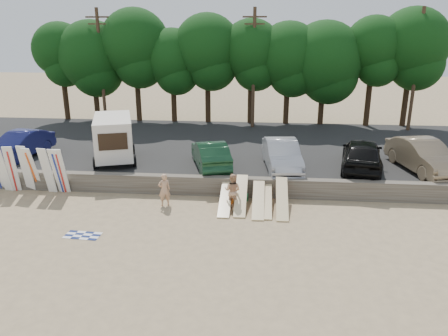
{
  "coord_description": "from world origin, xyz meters",
  "views": [
    {
      "loc": [
        2.84,
        -18.1,
        8.49
      ],
      "look_at": [
        0.91,
        3.0,
        1.49
      ],
      "focal_mm": 35.0,
      "sensor_mm": 36.0,
      "label": 1
    }
  ],
  "objects_px": {
    "cooler": "(244,197)",
    "car_0": "(20,145)",
    "car_2": "(282,155)",
    "beachgoer_b": "(233,191)",
    "car_4": "(423,156)",
    "box_trailer": "(114,137)",
    "car_1": "(210,154)",
    "car_3": "(362,154)",
    "beachgoer_a": "(164,190)"
  },
  "relations": [
    {
      "from": "car_2",
      "to": "car_4",
      "type": "bearing_deg",
      "value": -4.02
    },
    {
      "from": "beachgoer_b",
      "to": "car_0",
      "type": "bearing_deg",
      "value": -3.47
    },
    {
      "from": "car_1",
      "to": "cooler",
      "type": "height_order",
      "value": "car_1"
    },
    {
      "from": "car_1",
      "to": "beachgoer_a",
      "type": "distance_m",
      "value": 4.48
    },
    {
      "from": "car_0",
      "to": "car_3",
      "type": "distance_m",
      "value": 20.28
    },
    {
      "from": "beachgoer_a",
      "to": "cooler",
      "type": "bearing_deg",
      "value": 170.29
    },
    {
      "from": "box_trailer",
      "to": "car_0",
      "type": "relative_size",
      "value": 0.96
    },
    {
      "from": "car_4",
      "to": "cooler",
      "type": "height_order",
      "value": "car_4"
    },
    {
      "from": "car_1",
      "to": "beachgoer_b",
      "type": "height_order",
      "value": "car_1"
    },
    {
      "from": "car_1",
      "to": "car_3",
      "type": "height_order",
      "value": "car_3"
    },
    {
      "from": "beachgoer_a",
      "to": "beachgoer_b",
      "type": "relative_size",
      "value": 0.96
    },
    {
      "from": "car_3",
      "to": "beachgoer_a",
      "type": "height_order",
      "value": "car_3"
    },
    {
      "from": "car_1",
      "to": "cooler",
      "type": "relative_size",
      "value": 12.35
    },
    {
      "from": "beachgoer_a",
      "to": "beachgoer_b",
      "type": "distance_m",
      "value": 3.33
    },
    {
      "from": "car_0",
      "to": "beachgoer_b",
      "type": "relative_size",
      "value": 2.82
    },
    {
      "from": "car_0",
      "to": "beachgoer_a",
      "type": "relative_size",
      "value": 2.93
    },
    {
      "from": "car_2",
      "to": "beachgoer_b",
      "type": "xyz_separation_m",
      "value": [
        -2.47,
        -4.04,
        -0.67
      ]
    },
    {
      "from": "car_4",
      "to": "beachgoer_b",
      "type": "xyz_separation_m",
      "value": [
        -10.23,
        -4.39,
        -0.73
      ]
    },
    {
      "from": "car_0",
      "to": "beachgoer_b",
      "type": "distance_m",
      "value": 14.23
    },
    {
      "from": "car_0",
      "to": "car_4",
      "type": "distance_m",
      "value": 23.59
    },
    {
      "from": "box_trailer",
      "to": "car_4",
      "type": "relative_size",
      "value": 0.86
    },
    {
      "from": "box_trailer",
      "to": "car_3",
      "type": "xyz_separation_m",
      "value": [
        14.3,
        -0.37,
        -0.58
      ]
    },
    {
      "from": "box_trailer",
      "to": "car_3",
      "type": "height_order",
      "value": "box_trailer"
    },
    {
      "from": "car_1",
      "to": "car_4",
      "type": "distance_m",
      "value": 11.78
    },
    {
      "from": "car_0",
      "to": "car_4",
      "type": "relative_size",
      "value": 0.9
    },
    {
      "from": "car_1",
      "to": "cooler",
      "type": "distance_m",
      "value": 3.91
    },
    {
      "from": "car_1",
      "to": "beachgoer_b",
      "type": "distance_m",
      "value": 4.3
    },
    {
      "from": "beachgoer_b",
      "to": "car_4",
      "type": "bearing_deg",
      "value": -140.22
    },
    {
      "from": "box_trailer",
      "to": "car_1",
      "type": "bearing_deg",
      "value": -25.52
    },
    {
      "from": "car_4",
      "to": "box_trailer",
      "type": "bearing_deg",
      "value": 166.15
    },
    {
      "from": "beachgoer_a",
      "to": "car_3",
      "type": "bearing_deg",
      "value": 178.91
    },
    {
      "from": "car_0",
      "to": "car_2",
      "type": "xyz_separation_m",
      "value": [
        15.83,
        -0.82,
        0.03
      ]
    },
    {
      "from": "car_3",
      "to": "beachgoer_a",
      "type": "relative_size",
      "value": 3.21
    },
    {
      "from": "car_3",
      "to": "cooler",
      "type": "distance_m",
      "value": 7.38
    },
    {
      "from": "box_trailer",
      "to": "car_3",
      "type": "relative_size",
      "value": 0.87
    },
    {
      "from": "car_3",
      "to": "car_4",
      "type": "distance_m",
      "value": 3.31
    },
    {
      "from": "car_2",
      "to": "cooler",
      "type": "bearing_deg",
      "value": -128.5
    },
    {
      "from": "car_2",
      "to": "car_3",
      "type": "xyz_separation_m",
      "value": [
        4.44,
        0.29,
        0.08
      ]
    },
    {
      "from": "cooler",
      "to": "car_0",
      "type": "bearing_deg",
      "value": 171.77
    },
    {
      "from": "car_2",
      "to": "beachgoer_b",
      "type": "relative_size",
      "value": 2.92
    },
    {
      "from": "cooler",
      "to": "box_trailer",
      "type": "bearing_deg",
      "value": 162.08
    },
    {
      "from": "car_1",
      "to": "car_0",
      "type": "bearing_deg",
      "value": -21.12
    },
    {
      "from": "box_trailer",
      "to": "car_1",
      "type": "height_order",
      "value": "box_trailer"
    },
    {
      "from": "car_4",
      "to": "car_1",
      "type": "bearing_deg",
      "value": 169.24
    },
    {
      "from": "cooler",
      "to": "beachgoer_b",
      "type": "bearing_deg",
      "value": -112.41
    },
    {
      "from": "car_3",
      "to": "beachgoer_a",
      "type": "distance_m",
      "value": 11.18
    },
    {
      "from": "car_2",
      "to": "car_4",
      "type": "distance_m",
      "value": 7.76
    },
    {
      "from": "box_trailer",
      "to": "beachgoer_a",
      "type": "relative_size",
      "value": 2.8
    },
    {
      "from": "car_1",
      "to": "car_4",
      "type": "bearing_deg",
      "value": 165.33
    },
    {
      "from": "beachgoer_b",
      "to": "cooler",
      "type": "xyz_separation_m",
      "value": [
        0.53,
        0.92,
        -0.69
      ]
    }
  ]
}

